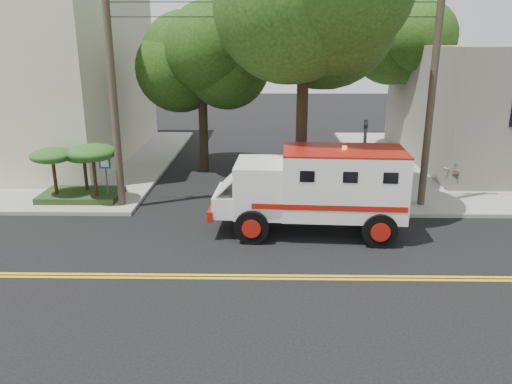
{
  "coord_description": "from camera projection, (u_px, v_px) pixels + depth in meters",
  "views": [
    {
      "loc": [
        0.06,
        -12.75,
        6.44
      ],
      "look_at": [
        -0.21,
        3.0,
        1.6
      ],
      "focal_mm": 35.0,
      "sensor_mm": 36.0,
      "label": 1
    }
  ],
  "objects": [
    {
      "name": "pedestrian_a",
      "position": [
        403.0,
        175.0,
        20.33
      ],
      "size": [
        0.82,
        0.68,
        1.93
      ],
      "primitive_type": "imported",
      "rotation": [
        0.0,
        0.0,
        3.5
      ],
      "color": "gray",
      "rests_on": "sidewalk_ne"
    },
    {
      "name": "ground",
      "position": [
        262.0,
        277.0,
        14.08
      ],
      "size": [
        100.0,
        100.0,
        0.0
      ],
      "primitive_type": "plane",
      "color": "black",
      "rests_on": "ground"
    },
    {
      "name": "tree_main",
      "position": [
        317.0,
        17.0,
        17.87
      ],
      "size": [
        6.08,
        5.7,
        9.85
      ],
      "color": "black",
      "rests_on": "ground"
    },
    {
      "name": "utility_pole_right",
      "position": [
        432.0,
        93.0,
        18.58
      ],
      "size": [
        0.28,
        0.28,
        9.0
      ],
      "primitive_type": "cylinder",
      "color": "#382D23",
      "rests_on": "ground"
    },
    {
      "name": "pedestrian_b",
      "position": [
        453.0,
        170.0,
        21.54
      ],
      "size": [
        0.92,
        0.76,
        1.71
      ],
      "primitive_type": "imported",
      "rotation": [
        0.0,
        0.0,
        3.0
      ],
      "color": "gray",
      "rests_on": "sidewalk_ne"
    },
    {
      "name": "armored_truck",
      "position": [
        318.0,
        186.0,
        16.9
      ],
      "size": [
        6.61,
        2.93,
        2.95
      ],
      "rotation": [
        0.0,
        0.0,
        -0.06
      ],
      "color": "silver",
      "rests_on": "ground"
    },
    {
      "name": "traffic_signal",
      "position": [
        364.0,
        156.0,
        18.72
      ],
      "size": [
        0.15,
        0.18,
        3.6
      ],
      "color": "#3F3F42",
      "rests_on": "ground"
    },
    {
      "name": "tree_left",
      "position": [
        207.0,
        55.0,
        23.71
      ],
      "size": [
        4.48,
        4.2,
        7.7
      ],
      "color": "black",
      "rests_on": "ground"
    },
    {
      "name": "utility_pole_left",
      "position": [
        113.0,
        93.0,
        18.59
      ],
      "size": [
        0.28,
        0.28,
        9.0
      ],
      "primitive_type": "cylinder",
      "color": "#382D23",
      "rests_on": "ground"
    },
    {
      "name": "sidewalk_nw",
      "position": [
        16.0,
        161.0,
        27.19
      ],
      "size": [
        17.0,
        17.0,
        0.15
      ],
      "primitive_type": "cube",
      "color": "gray",
      "rests_on": "ground"
    },
    {
      "name": "accessibility_sign",
      "position": [
        106.0,
        173.0,
        19.68
      ],
      "size": [
        0.45,
        0.1,
        2.02
      ],
      "color": "#3F3F42",
      "rests_on": "ground"
    },
    {
      "name": "palm_planter",
      "position": [
        78.0,
        164.0,
        20.05
      ],
      "size": [
        3.52,
        2.63,
        2.36
      ],
      "color": "#1E3314",
      "rests_on": "sidewalk_nw"
    },
    {
      "name": "tree_right",
      "position": [
        426.0,
        46.0,
        27.22
      ],
      "size": [
        4.8,
        4.5,
        8.2
      ],
      "color": "black",
      "rests_on": "ground"
    }
  ]
}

